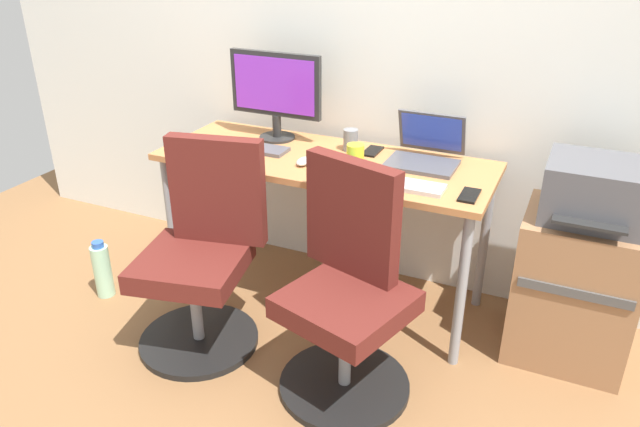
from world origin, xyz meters
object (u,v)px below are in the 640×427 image
office_chair_right (348,294)px  desktop_monitor (276,90)px  printer (595,191)px  water_bottle_on_floor (102,270)px  coffee_mug (355,154)px  open_laptop (426,151)px  office_chair_left (202,257)px  side_cabinet (574,287)px

office_chair_right → desktop_monitor: bearing=134.3°
printer → water_bottle_on_floor: bearing=-167.0°
water_bottle_on_floor → coffee_mug: (1.19, 0.46, 0.66)m
desktop_monitor → water_bottle_on_floor: bearing=-138.3°
open_laptop → water_bottle_on_floor: bearing=-157.5°
office_chair_left → coffee_mug: 0.82m
office_chair_right → water_bottle_on_floor: size_ratio=3.03×
printer → desktop_monitor: size_ratio=0.83×
printer → coffee_mug: (-1.00, -0.05, 0.02)m
office_chair_left → printer: office_chair_left is taller
desktop_monitor → open_laptop: desktop_monitor is taller
side_cabinet → printer: 0.45m
printer → water_bottle_on_floor: printer is taller
desktop_monitor → coffee_mug: desktop_monitor is taller
water_bottle_on_floor → desktop_monitor: size_ratio=0.65×
office_chair_right → coffee_mug: size_ratio=10.22×
water_bottle_on_floor → open_laptop: bearing=22.5°
side_cabinet → printer: printer is taller
open_laptop → office_chair_right: bearing=-98.1°
desktop_monitor → open_laptop: bearing=-0.9°
printer → office_chair_right: bearing=-144.8°
printer → office_chair_left: bearing=-159.1°
office_chair_right → side_cabinet: 1.00m
office_chair_right → water_bottle_on_floor: 1.40m
office_chair_right → water_bottle_on_floor: (-1.38, 0.07, -0.28)m
desktop_monitor → coffee_mug: bearing=-18.7°
office_chair_left → printer: size_ratio=2.35×
printer → coffee_mug: printer is taller
open_laptop → coffee_mug: 0.32m
office_chair_left → open_laptop: (0.79, 0.68, 0.39)m
water_bottle_on_floor → desktop_monitor: bearing=41.7°
open_laptop → coffee_mug: (-0.28, -0.15, -0.01)m
desktop_monitor → side_cabinet: bearing=-4.4°
open_laptop → coffee_mug: open_laptop is taller
open_laptop → coffee_mug: size_ratio=3.37×
side_cabinet → open_laptop: (-0.72, 0.10, 0.48)m
water_bottle_on_floor → open_laptop: open_laptop is taller
printer → open_laptop: size_ratio=1.29×
coffee_mug → water_bottle_on_floor: bearing=-159.0°
office_chair_right → coffee_mug: 0.68m
office_chair_right → open_laptop: 0.79m
printer → coffee_mug: bearing=-177.2°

